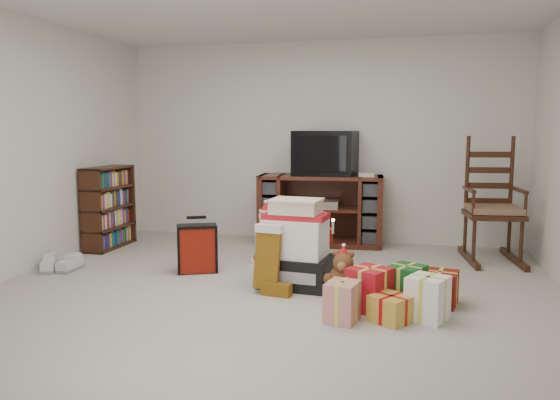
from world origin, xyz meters
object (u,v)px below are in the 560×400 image
at_px(santa_figurine, 319,243).
at_px(gift_cluster, 397,297).
at_px(gift_pile, 296,249).
at_px(tv_stand, 320,210).
at_px(teddy_bear, 343,276).
at_px(rocking_chair, 492,217).
at_px(sneaker_pair, 60,265).
at_px(mrs_claus_figurine, 266,240).
at_px(red_suitcase, 197,248).
at_px(crt_television, 325,153).
at_px(bookshelf, 109,209).

bearing_deg(santa_figurine, gift_cluster, -56.12).
bearing_deg(gift_pile, tv_stand, 98.13).
bearing_deg(teddy_bear, gift_cluster, -36.51).
bearing_deg(rocking_chair, sneaker_pair, -166.95).
xyz_separation_m(teddy_bear, mrs_claus_figurine, (-0.95, 0.96, 0.08)).
distance_m(santa_figurine, gift_cluster, 1.50).
xyz_separation_m(rocking_chair, red_suitcase, (-2.88, -1.28, -0.23)).
height_order(mrs_claus_figurine, crt_television, crt_television).
distance_m(bookshelf, mrs_claus_figurine, 2.06).
xyz_separation_m(bookshelf, crt_television, (2.46, 0.84, 0.65)).
bearing_deg(santa_figurine, sneaker_pair, -162.88).
xyz_separation_m(tv_stand, bookshelf, (-2.42, -0.80, 0.04)).
bearing_deg(teddy_bear, red_suitcase, 164.32).
height_order(teddy_bear, gift_cluster, teddy_bear).
xyz_separation_m(red_suitcase, teddy_bear, (1.51, -0.42, -0.07)).
height_order(tv_stand, teddy_bear, tv_stand).
xyz_separation_m(santa_figurine, sneaker_pair, (-2.50, -0.77, -0.20)).
bearing_deg(crt_television, gift_cluster, -64.52).
bearing_deg(santa_figurine, mrs_claus_figurine, 174.17).
distance_m(bookshelf, sneaker_pair, 1.19).
bearing_deg(gift_pile, mrs_claus_figurine, 127.76).
height_order(tv_stand, gift_pile, tv_stand).
distance_m(red_suitcase, santa_figurine, 1.23).
height_order(santa_figurine, crt_television, crt_television).
height_order(red_suitcase, santa_figurine, santa_figurine).
bearing_deg(gift_pile, gift_cluster, -25.15).
xyz_separation_m(tv_stand, mrs_claus_figurine, (-0.39, -1.09, -0.18)).
height_order(mrs_claus_figurine, sneaker_pair, mrs_claus_figurine).
bearing_deg(sneaker_pair, teddy_bear, -19.95).
bearing_deg(tv_stand, mrs_claus_figurine, -114.30).
bearing_deg(santa_figurine, bookshelf, 172.44).
bearing_deg(red_suitcase, santa_figurine, -2.28).
height_order(bookshelf, crt_television, crt_television).
xyz_separation_m(mrs_claus_figurine, gift_cluster, (1.41, -1.30, -0.12)).
bearing_deg(tv_stand, sneaker_pair, -144.78).
bearing_deg(gift_cluster, sneaker_pair, 171.98).
distance_m(red_suitcase, teddy_bear, 1.57).
bearing_deg(santa_figurine, tv_stand, 99.45).
xyz_separation_m(gift_pile, gift_cluster, (0.91, -0.53, -0.21)).
bearing_deg(mrs_claus_figurine, gift_pile, -57.08).
xyz_separation_m(tv_stand, red_suitcase, (-0.94, -1.62, -0.19)).
bearing_deg(rocking_chair, red_suitcase, -163.36).
distance_m(gift_pile, teddy_bear, 0.52).
height_order(rocking_chair, teddy_bear, rocking_chair).
relative_size(bookshelf, crt_television, 1.28).
height_order(sneaker_pair, crt_television, crt_television).
distance_m(red_suitcase, crt_television, 2.12).
relative_size(sneaker_pair, crt_television, 0.53).
xyz_separation_m(tv_stand, gift_cluster, (1.02, -2.38, -0.30)).
xyz_separation_m(tv_stand, sneaker_pair, (-2.30, -1.91, -0.37)).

